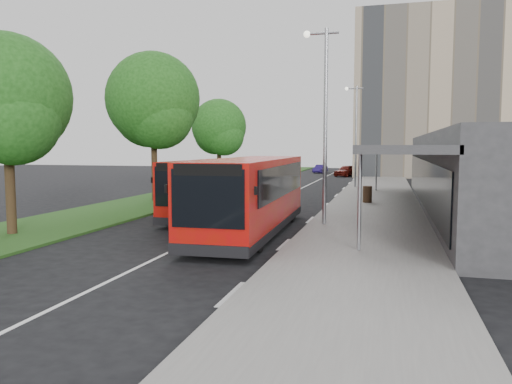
# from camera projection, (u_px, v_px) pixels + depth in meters

# --- Properties ---
(ground) EXTENTS (120.00, 120.00, 0.00)m
(ground) POSITION_uv_depth(u_px,v_px,m) (213.00, 231.00, 20.02)
(ground) COLOR black
(ground) RESTS_ON ground
(pavement) EXTENTS (5.00, 80.00, 0.15)m
(pavement) POSITION_uv_depth(u_px,v_px,m) (378.00, 190.00, 37.73)
(pavement) COLOR slate
(pavement) RESTS_ON ground
(grass_verge) EXTENTS (5.00, 80.00, 0.10)m
(grass_verge) POSITION_uv_depth(u_px,v_px,m) (215.00, 187.00, 41.05)
(grass_verge) COLOR #234B18
(grass_verge) RESTS_ON ground
(lane_centre_line) EXTENTS (0.12, 70.00, 0.01)m
(lane_centre_line) POSITION_uv_depth(u_px,v_px,m) (287.00, 195.00, 34.45)
(lane_centre_line) COLOR silver
(lane_centre_line) RESTS_ON ground
(kerb_dashes) EXTENTS (0.12, 56.00, 0.01)m
(kerb_dashes) POSITION_uv_depth(u_px,v_px,m) (340.00, 191.00, 37.46)
(kerb_dashes) COLOR silver
(kerb_dashes) RESTS_ON ground
(office_block) EXTENTS (22.00, 12.00, 18.00)m
(office_block) POSITION_uv_depth(u_px,v_px,m) (457.00, 96.00, 56.04)
(office_block) COLOR tan
(office_block) RESTS_ON ground
(station_building) EXTENTS (7.70, 26.00, 4.00)m
(station_building) POSITION_uv_depth(u_px,v_px,m) (474.00, 174.00, 24.76)
(station_building) COLOR #2D2D2F
(station_building) RESTS_ON ground
(tree_near) EXTENTS (4.72, 4.72, 7.58)m
(tree_near) POSITION_uv_depth(u_px,v_px,m) (7.00, 106.00, 18.52)
(tree_near) COLOR #302213
(tree_near) RESTS_ON ground
(tree_mid) EXTENTS (5.62, 5.62, 9.03)m
(tree_mid) POSITION_uv_depth(u_px,v_px,m) (153.00, 106.00, 29.99)
(tree_mid) COLOR #302213
(tree_mid) RESTS_ON ground
(tree_far) EXTENTS (4.57, 4.57, 7.33)m
(tree_far) POSITION_uv_depth(u_px,v_px,m) (219.00, 130.00, 41.64)
(tree_far) COLOR #302213
(tree_far) RESTS_ON ground
(lamp_post_near) EXTENTS (1.44, 0.28, 8.00)m
(lamp_post_near) POSITION_uv_depth(u_px,v_px,m) (323.00, 114.00, 20.46)
(lamp_post_near) COLOR gray
(lamp_post_near) RESTS_ON pavement
(lamp_post_far) EXTENTS (1.44, 0.28, 8.00)m
(lamp_post_far) POSITION_uv_depth(u_px,v_px,m) (355.00, 130.00, 39.71)
(lamp_post_far) COLOR gray
(lamp_post_far) RESTS_ON pavement
(bus_main) EXTENTS (2.94, 10.40, 2.92)m
(bus_main) POSITION_uv_depth(u_px,v_px,m) (251.00, 196.00, 19.23)
(bus_main) COLOR #B0090D
(bus_main) RESTS_ON ground
(bus_second) EXTENTS (3.04, 9.85, 2.75)m
(bus_second) POSITION_uv_depth(u_px,v_px,m) (224.00, 187.00, 24.36)
(bus_second) COLOR #B0090D
(bus_second) RESTS_ON ground
(litter_bin) EXTENTS (0.61, 0.61, 0.94)m
(litter_bin) POSITION_uv_depth(u_px,v_px,m) (367.00, 194.00, 28.84)
(litter_bin) COLOR #3C2718
(litter_bin) RESTS_ON pavement
(bollard) EXTENTS (0.20, 0.20, 1.00)m
(bollard) POSITION_uv_depth(u_px,v_px,m) (360.00, 184.00, 36.65)
(bollard) COLOR yellow
(bollard) RESTS_ON pavement
(car_near) EXTENTS (2.98, 4.13, 1.31)m
(car_near) POSITION_uv_depth(u_px,v_px,m) (347.00, 171.00, 56.16)
(car_near) COLOR #53100B
(car_near) RESTS_ON ground
(car_far) EXTENTS (1.62, 3.33, 1.05)m
(car_far) POSITION_uv_depth(u_px,v_px,m) (320.00, 169.00, 63.53)
(car_far) COLOR navy
(car_far) RESTS_ON ground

